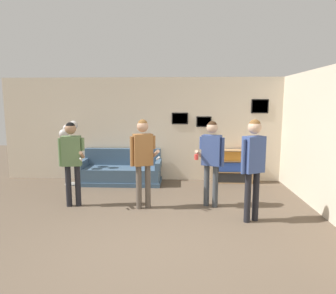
{
  "coord_description": "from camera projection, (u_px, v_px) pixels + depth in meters",
  "views": [
    {
      "loc": [
        0.49,
        -3.94,
        2.05
      ],
      "look_at": [
        0.21,
        1.94,
        1.18
      ],
      "focal_mm": 32.0,
      "sensor_mm": 36.0,
      "label": 1
    }
  ],
  "objects": [
    {
      "name": "wall_back",
      "position": [
        164.0,
        129.0,
        7.89
      ],
      "size": [
        8.53,
        0.08,
        2.7
      ],
      "color": "beige",
      "rests_on": "ground_plane"
    },
    {
      "name": "wall_right",
      "position": [
        316.0,
        139.0,
        5.79
      ],
      "size": [
        0.06,
        6.29,
        2.7
      ],
      "color": "beige",
      "rests_on": "ground_plane"
    },
    {
      "name": "person_watcher_holding_cup",
      "position": [
        211.0,
        154.0,
        5.83
      ],
      "size": [
        0.58,
        0.38,
        1.7
      ],
      "color": "#3D4247",
      "rests_on": "ground_plane"
    },
    {
      "name": "person_spectator_near_bookshelf",
      "position": [
        253.0,
        159.0,
        5.07
      ],
      "size": [
        0.45,
        0.35,
        1.78
      ],
      "color": "black",
      "rests_on": "ground_plane"
    },
    {
      "name": "drinking_cup",
      "position": [
        243.0,
        148.0,
        7.64
      ],
      "size": [
        0.07,
        0.07,
        0.1
      ],
      "color": "red",
      "rests_on": "bookshelf"
    },
    {
      "name": "couch",
      "position": [
        121.0,
        172.0,
        7.68
      ],
      "size": [
        2.05,
        0.8,
        0.85
      ],
      "color": "#3D5670",
      "rests_on": "ground_plane"
    },
    {
      "name": "person_player_foreground_left",
      "position": [
        72.0,
        155.0,
        5.85
      ],
      "size": [
        0.54,
        0.44,
        1.68
      ],
      "color": "black",
      "rests_on": "ground_plane"
    },
    {
      "name": "floor_lamp",
      "position": [
        68.0,
        134.0,
        7.37
      ],
      "size": [
        0.42,
        0.46,
        1.61
      ],
      "color": "#ADA89E",
      "rests_on": "ground_plane"
    },
    {
      "name": "ground_plane",
      "position": [
        146.0,
        250.0,
        4.22
      ],
      "size": [
        20.0,
        20.0,
        0.0
      ],
      "primitive_type": "plane",
      "color": "brown"
    },
    {
      "name": "bookshelf",
      "position": [
        233.0,
        166.0,
        7.72
      ],
      "size": [
        0.95,
        0.3,
        0.85
      ],
      "color": "#A87F51",
      "rests_on": "ground_plane"
    },
    {
      "name": "person_player_foreground_center",
      "position": [
        143.0,
        154.0,
        5.73
      ],
      "size": [
        0.58,
        0.42,
        1.74
      ],
      "color": "brown",
      "rests_on": "ground_plane"
    }
  ]
}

